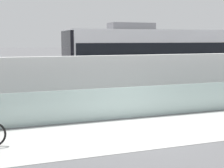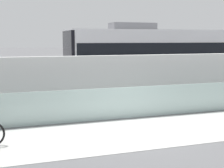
{
  "view_description": "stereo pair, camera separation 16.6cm",
  "coord_description": "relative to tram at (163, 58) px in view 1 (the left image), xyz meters",
  "views": [
    {
      "loc": [
        -4.05,
        -8.91,
        2.97
      ],
      "look_at": [
        -0.23,
        2.35,
        1.25
      ],
      "focal_mm": 50.22,
      "sensor_mm": 36.0,
      "label": 1
    },
    {
      "loc": [
        -3.89,
        -8.96,
        2.97
      ],
      "look_at": [
        -0.23,
        2.35,
        1.25
      ],
      "focal_mm": 50.22,
      "sensor_mm": 36.0,
      "label": 2
    }
  ],
  "objects": [
    {
      "name": "tram",
      "position": [
        0.0,
        0.0,
        0.0
      ],
      "size": [
        11.06,
        2.54,
        3.81
      ],
      "color": "silver",
      "rests_on": "ground"
    },
    {
      "name": "tram_rail_far",
      "position": [
        -4.34,
        0.72,
        -1.89
      ],
      "size": [
        32.0,
        0.08,
        0.01
      ],
      "primitive_type": "cube",
      "color": "#595654",
      "rests_on": "ground"
    },
    {
      "name": "bike_path_deck",
      "position": [
        -4.34,
        -6.85,
        -1.89
      ],
      "size": [
        32.0,
        3.2,
        0.01
      ],
      "primitive_type": "cube",
      "color": "silver",
      "rests_on": "ground"
    },
    {
      "name": "concrete_barrier_wall",
      "position": [
        -4.34,
        -3.2,
        -0.75
      ],
      "size": [
        32.0,
        0.36,
        2.28
      ],
      "primitive_type": "cube",
      "color": "silver",
      "rests_on": "ground"
    },
    {
      "name": "glass_parapet",
      "position": [
        -4.34,
        -5.0,
        -1.3
      ],
      "size": [
        32.0,
        0.05,
        1.18
      ],
      "primitive_type": "cube",
      "color": "#ADC6C1",
      "rests_on": "ground"
    },
    {
      "name": "tram_rail_near",
      "position": [
        -4.34,
        -0.72,
        -1.89
      ],
      "size": [
        32.0,
        0.08,
        0.01
      ],
      "primitive_type": "cube",
      "color": "#595654",
      "rests_on": "ground"
    },
    {
      "name": "ground_plane",
      "position": [
        -4.34,
        -6.85,
        -1.89
      ],
      "size": [
        200.0,
        200.0,
        0.0
      ],
      "primitive_type": "plane",
      "color": "slate"
    }
  ]
}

